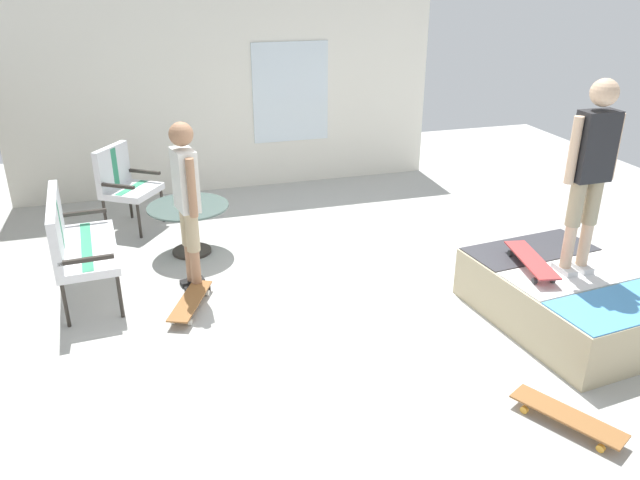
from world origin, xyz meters
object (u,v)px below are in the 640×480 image
skate_ramp (572,297)px  person_watching (187,195)px  patio_table (189,219)px  person_skater (591,164)px  patio_bench (73,238)px  skateboard_on_ramp (531,260)px  patio_chair_near_house (123,180)px  skateboard_spare (567,416)px  skateboard_by_bench (190,301)px

skate_ramp → person_watching: person_watching is taller
patio_table → person_skater: bearing=-127.8°
patio_bench → person_skater: person_skater is taller
person_skater → skateboard_on_ramp: bearing=68.3°
skate_ramp → person_skater: person_skater is taller
patio_chair_near_house → skateboard_spare: bearing=-148.3°
skate_ramp → patio_bench: patio_bench is taller
skate_ramp → patio_table: patio_table is taller
skate_ramp → skateboard_by_bench: size_ratio=2.60×
patio_table → skateboard_by_bench: (-1.30, 0.14, -0.32)m
patio_chair_near_house → patio_bench: bearing=164.8°
person_watching → skateboard_on_ramp: person_watching is taller
patio_bench → patio_table: size_ratio=1.43×
skate_ramp → skateboard_by_bench: bearing=70.0°
skateboard_spare → skateboard_on_ramp: (1.41, -0.58, 0.49)m
patio_bench → person_watching: size_ratio=0.75×
skate_ramp → skateboard_on_ramp: 0.52m
person_skater → person_watching: bearing=63.9°
patio_table → skateboard_by_bench: 1.35m
skate_ramp → skateboard_spare: skate_ramp is taller
patio_chair_near_house → skateboard_spare: (-4.75, -2.93, -0.53)m
skate_ramp → person_skater: size_ratio=1.25×
patio_table → skateboard_on_ramp: skateboard_on_ramp is taller
patio_chair_near_house → skateboard_on_ramp: patio_chair_near_house is taller
patio_chair_near_house → person_skater: size_ratio=0.60×
skateboard_spare → person_skater: bearing=-35.8°
person_skater → skateboard_by_bench: bearing=70.8°
person_watching → patio_table: bearing=-3.9°
patio_chair_near_house → skateboard_spare: 5.60m
person_skater → skateboard_spare: 2.11m
person_watching → patio_chair_near_house: bearing=18.3°
patio_bench → patio_table: 1.37m
patio_chair_near_house → skateboard_by_bench: bearing=-166.8°
patio_table → skateboard_spare: patio_table is taller
skate_ramp → patio_bench: (1.80, 4.33, 0.37)m
patio_table → person_watching: bearing=176.1°
person_watching → skateboard_on_ramp: bearing=-116.6°
patio_bench → person_watching: 1.17m
skate_ramp → skateboard_spare: (-1.22, 0.93, -0.16)m
patio_table → skate_ramp: bearing=-128.3°
skateboard_by_bench → patio_chair_near_house: bearing=13.2°
skateboard_spare → skateboard_on_ramp: size_ratio=0.97×
patio_bench → skateboard_by_bench: 1.29m
skateboard_by_bench → skateboard_on_ramp: bearing=-108.9°
skateboard_by_bench → person_watching: bearing=-10.9°
patio_bench → skateboard_on_ramp: size_ratio=1.56×
person_watching → skateboard_by_bench: (-0.43, 0.08, -0.91)m
patio_bench → skateboard_by_bench: size_ratio=1.58×
skateboard_spare → patio_table: bearing=31.1°
person_watching → skateboard_spare: size_ratio=2.13×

